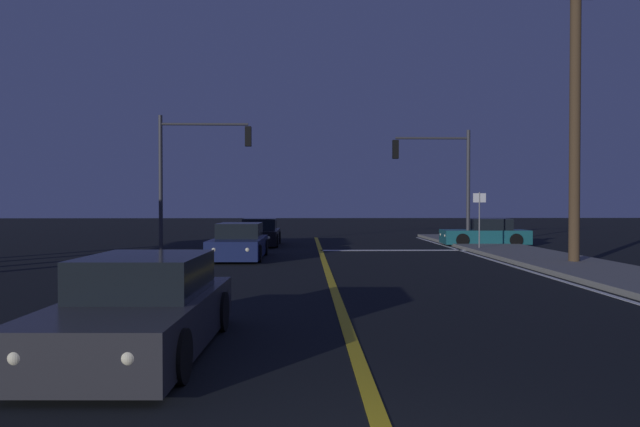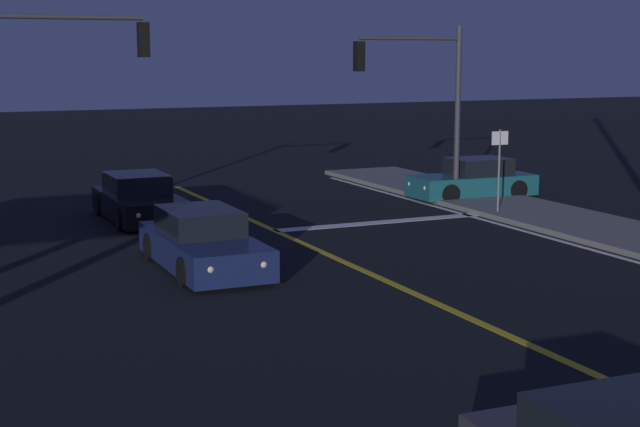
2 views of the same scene
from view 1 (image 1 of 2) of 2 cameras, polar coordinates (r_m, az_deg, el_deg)
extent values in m
cube|color=slate|center=(17.97, 27.84, -5.55)|extent=(3.20, 41.65, 0.15)
cube|color=gold|center=(15.71, 1.07, -6.62)|extent=(0.20, 39.34, 0.01)
cube|color=white|center=(17.15, 22.41, -6.05)|extent=(0.16, 39.34, 0.01)
cube|color=white|center=(26.01, 7.19, -3.62)|extent=(6.46, 0.50, 0.01)
cube|color=#195960|center=(29.94, 15.91, -2.21)|extent=(4.23, 1.88, 0.68)
cube|color=black|center=(29.98, 16.37, -1.06)|extent=(1.97, 1.56, 0.60)
cylinder|color=black|center=(28.84, 13.85, -2.56)|extent=(0.65, 0.24, 0.64)
cylinder|color=black|center=(30.41, 13.15, -2.38)|extent=(0.65, 0.24, 0.64)
cylinder|color=black|center=(29.55, 18.75, -2.50)|extent=(0.65, 0.24, 0.64)
cylinder|color=black|center=(31.08, 17.81, -2.33)|extent=(0.65, 0.24, 0.64)
sphere|color=#FFF4CC|center=(28.93, 12.32, -2.15)|extent=(0.18, 0.18, 0.18)
sphere|color=#FFF4CC|center=(29.98, 11.89, -2.04)|extent=(0.18, 0.18, 0.18)
sphere|color=red|center=(30.03, 19.93, -2.07)|extent=(0.14, 0.14, 0.14)
sphere|color=red|center=(31.05, 19.27, -1.97)|extent=(0.14, 0.14, 0.14)
cube|color=navy|center=(22.16, -7.99, -3.29)|extent=(1.89, 4.69, 0.68)
cube|color=black|center=(22.40, -7.91, -1.70)|extent=(1.61, 2.17, 0.60)
cylinder|color=black|center=(20.64, -6.11, -3.93)|extent=(0.23, 0.64, 0.64)
cylinder|color=black|center=(20.87, -10.83, -3.89)|extent=(0.23, 0.64, 0.64)
cylinder|color=black|center=(23.52, -5.47, -3.33)|extent=(0.23, 0.64, 0.64)
cylinder|color=black|center=(23.72, -9.63, -3.30)|extent=(0.23, 0.64, 0.64)
sphere|color=#FFF4CC|center=(19.84, -7.16, -3.55)|extent=(0.18, 0.18, 0.18)
sphere|color=#FFF4CC|center=(19.99, -10.42, -3.53)|extent=(0.18, 0.18, 0.18)
sphere|color=red|center=(24.37, -6.00, -2.71)|extent=(0.14, 0.14, 0.14)
sphere|color=red|center=(24.49, -8.66, -2.70)|extent=(0.14, 0.14, 0.14)
cube|color=black|center=(29.00, -5.97, -2.28)|extent=(1.88, 4.43, 0.68)
cube|color=black|center=(29.23, -5.93, -1.08)|extent=(1.61, 2.04, 0.60)
cylinder|color=black|center=(27.58, -4.37, -2.70)|extent=(0.22, 0.64, 0.64)
cylinder|color=black|center=(27.72, -8.00, -2.68)|extent=(0.22, 0.64, 0.64)
cylinder|color=black|center=(30.32, -4.11, -2.36)|extent=(0.22, 0.64, 0.64)
cylinder|color=black|center=(30.45, -7.41, -2.36)|extent=(0.22, 0.64, 0.64)
sphere|color=#FFF4CC|center=(26.80, -5.08, -2.37)|extent=(0.18, 0.18, 0.18)
sphere|color=#FFF4CC|center=(26.90, -7.56, -2.37)|extent=(0.18, 0.18, 0.18)
sphere|color=red|center=(31.11, -4.59, -1.91)|extent=(0.14, 0.14, 0.14)
sphere|color=red|center=(31.20, -6.72, -1.91)|extent=(0.14, 0.14, 0.14)
cube|color=#2D2D33|center=(8.56, -17.32, -10.12)|extent=(1.98, 4.52, 0.68)
cube|color=black|center=(8.72, -16.81, -5.92)|extent=(1.65, 2.10, 0.60)
cylinder|color=black|center=(7.05, -13.87, -13.51)|extent=(0.24, 0.65, 0.64)
cylinder|color=black|center=(7.65, -26.88, -12.44)|extent=(0.24, 0.65, 0.64)
cylinder|color=black|center=(9.70, -9.87, -9.50)|extent=(0.24, 0.65, 0.64)
cylinder|color=black|center=(10.14, -19.68, -9.08)|extent=(0.24, 0.65, 0.64)
sphere|color=#FFF4CC|center=(6.35, -18.27, -13.30)|extent=(0.18, 0.18, 0.18)
sphere|color=#FFF4CC|center=(6.79, -27.73, -12.43)|extent=(0.18, 0.18, 0.18)
sphere|color=red|center=(10.50, -10.70, -7.59)|extent=(0.14, 0.14, 0.14)
sphere|color=red|center=(10.77, -16.76, -7.40)|extent=(0.14, 0.14, 0.14)
cylinder|color=#38383D|center=(29.05, 14.40, 2.42)|extent=(0.18, 0.18, 5.67)
cylinder|color=#38383D|center=(28.78, 10.98, 7.30)|extent=(3.56, 0.12, 0.12)
cube|color=black|center=(28.39, 7.45, 6.28)|extent=(0.28, 0.28, 0.90)
sphere|color=red|center=(28.42, 7.45, 6.83)|extent=(0.22, 0.22, 0.22)
sphere|color=#4C2D05|center=(28.39, 7.45, 6.28)|extent=(0.22, 0.22, 0.22)
sphere|color=#0A3814|center=(28.37, 7.45, 5.74)|extent=(0.22, 0.22, 0.22)
cylinder|color=#38383D|center=(27.33, -15.43, 2.97)|extent=(0.18, 0.18, 6.11)
cylinder|color=#38383D|center=(27.15, -11.33, 8.63)|extent=(3.98, 0.12, 0.12)
cube|color=black|center=(26.82, -7.09, 7.55)|extent=(0.28, 0.28, 0.90)
sphere|color=red|center=(26.85, -7.09, 8.12)|extent=(0.22, 0.22, 0.22)
sphere|color=#4C2D05|center=(26.82, -7.09, 7.55)|extent=(0.22, 0.22, 0.22)
sphere|color=#0A3814|center=(26.79, -7.09, 6.98)|extent=(0.22, 0.22, 0.22)
cylinder|color=#4C3823|center=(21.44, 23.84, 9.22)|extent=(0.35, 0.35, 10.38)
cylinder|color=slate|center=(26.28, 15.43, -0.78)|extent=(0.06, 0.06, 2.59)
cube|color=white|center=(26.27, 15.44, 1.50)|extent=(0.56, 0.03, 0.40)
camera|label=2|loc=(9.45, -82.16, 17.17)|focal=54.05mm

